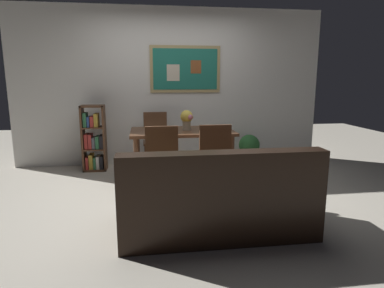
{
  "coord_description": "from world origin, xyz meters",
  "views": [
    {
      "loc": [
        -0.45,
        -4.0,
        1.44
      ],
      "look_at": [
        0.12,
        -0.03,
        0.65
      ],
      "focal_mm": 30.99,
      "sensor_mm": 36.0,
      "label": 1
    }
  ],
  "objects_px": {
    "potted_ivy": "(249,149)",
    "dining_chair_near_left": "(162,156)",
    "dining_table": "(182,137)",
    "bookshelf": "(94,141)",
    "leather_couch": "(216,201)",
    "dining_chair_near_right": "(213,154)",
    "flower_vase": "(187,118)",
    "tv_remote": "(217,130)",
    "dining_chair_far_left": "(156,136)"
  },
  "relations": [
    {
      "from": "dining_chair_near_left",
      "to": "tv_remote",
      "type": "height_order",
      "value": "dining_chair_near_left"
    },
    {
      "from": "bookshelf",
      "to": "flower_vase",
      "type": "height_order",
      "value": "bookshelf"
    },
    {
      "from": "dining_chair_near_left",
      "to": "leather_couch",
      "type": "xyz_separation_m",
      "value": [
        0.46,
        -0.96,
        -0.23
      ]
    },
    {
      "from": "dining_table",
      "to": "tv_remote",
      "type": "relative_size",
      "value": 8.98
    },
    {
      "from": "dining_chair_near_left",
      "to": "leather_couch",
      "type": "height_order",
      "value": "dining_chair_near_left"
    },
    {
      "from": "tv_remote",
      "to": "dining_chair_near_right",
      "type": "bearing_deg",
      "value": -106.62
    },
    {
      "from": "dining_chair_near_right",
      "to": "leather_couch",
      "type": "height_order",
      "value": "dining_chair_near_right"
    },
    {
      "from": "dining_table",
      "to": "potted_ivy",
      "type": "bearing_deg",
      "value": 30.75
    },
    {
      "from": "dining_chair_far_left",
      "to": "leather_couch",
      "type": "height_order",
      "value": "dining_chair_far_left"
    },
    {
      "from": "dining_table",
      "to": "dining_chair_far_left",
      "type": "relative_size",
      "value": 1.57
    },
    {
      "from": "dining_table",
      "to": "leather_couch",
      "type": "xyz_separation_m",
      "value": [
        0.13,
        -1.68,
        -0.32
      ]
    },
    {
      "from": "bookshelf",
      "to": "potted_ivy",
      "type": "distance_m",
      "value": 2.56
    },
    {
      "from": "dining_chair_near_right",
      "to": "bookshelf",
      "type": "relative_size",
      "value": 0.87
    },
    {
      "from": "flower_vase",
      "to": "dining_chair_far_left",
      "type": "bearing_deg",
      "value": 119.46
    },
    {
      "from": "dining_chair_near_right",
      "to": "potted_ivy",
      "type": "xyz_separation_m",
      "value": [
        0.92,
        1.43,
        -0.26
      ]
    },
    {
      "from": "dining_chair_far_left",
      "to": "bookshelf",
      "type": "xyz_separation_m",
      "value": [
        -0.98,
        0.0,
        -0.06
      ]
    },
    {
      "from": "dining_chair_near_left",
      "to": "tv_remote",
      "type": "bearing_deg",
      "value": 36.79
    },
    {
      "from": "dining_table",
      "to": "bookshelf",
      "type": "xyz_separation_m",
      "value": [
        -1.33,
        0.74,
        -0.15
      ]
    },
    {
      "from": "dining_chair_near_right",
      "to": "bookshelf",
      "type": "bearing_deg",
      "value": 138.65
    },
    {
      "from": "dining_chair_near_right",
      "to": "tv_remote",
      "type": "relative_size",
      "value": 5.7
    },
    {
      "from": "dining_chair_near_left",
      "to": "leather_couch",
      "type": "relative_size",
      "value": 0.51
    },
    {
      "from": "dining_chair_near_right",
      "to": "leather_couch",
      "type": "distance_m",
      "value": 1.02
    },
    {
      "from": "dining_chair_near_right",
      "to": "flower_vase",
      "type": "distance_m",
      "value": 0.82
    },
    {
      "from": "dining_table",
      "to": "dining_chair_near_right",
      "type": "bearing_deg",
      "value": -66.27
    },
    {
      "from": "potted_ivy",
      "to": "flower_vase",
      "type": "bearing_deg",
      "value": -147.68
    },
    {
      "from": "bookshelf",
      "to": "potted_ivy",
      "type": "relative_size",
      "value": 1.74
    },
    {
      "from": "dining_chair_near_left",
      "to": "flower_vase",
      "type": "distance_m",
      "value": 0.9
    },
    {
      "from": "tv_remote",
      "to": "dining_table",
      "type": "bearing_deg",
      "value": 166.71
    },
    {
      "from": "leather_couch",
      "to": "bookshelf",
      "type": "distance_m",
      "value": 2.83
    },
    {
      "from": "dining_table",
      "to": "flower_vase",
      "type": "distance_m",
      "value": 0.27
    },
    {
      "from": "dining_chair_near_left",
      "to": "tv_remote",
      "type": "distance_m",
      "value": 1.03
    },
    {
      "from": "dining_chair_far_left",
      "to": "potted_ivy",
      "type": "xyz_separation_m",
      "value": [
        1.58,
        -0.0,
        -0.26
      ]
    },
    {
      "from": "leather_couch",
      "to": "dining_chair_near_left",
      "type": "bearing_deg",
      "value": 115.61
    },
    {
      "from": "leather_couch",
      "to": "bookshelf",
      "type": "xyz_separation_m",
      "value": [
        -1.46,
        2.42,
        0.17
      ]
    },
    {
      "from": "bookshelf",
      "to": "leather_couch",
      "type": "bearing_deg",
      "value": -58.92
    },
    {
      "from": "dining_chair_near_right",
      "to": "potted_ivy",
      "type": "distance_m",
      "value": 1.72
    },
    {
      "from": "dining_chair_near_right",
      "to": "bookshelf",
      "type": "height_order",
      "value": "bookshelf"
    },
    {
      "from": "dining_chair_near_right",
      "to": "bookshelf",
      "type": "distance_m",
      "value": 2.18
    },
    {
      "from": "tv_remote",
      "to": "dining_chair_near_left",
      "type": "bearing_deg",
      "value": -143.21
    },
    {
      "from": "bookshelf",
      "to": "tv_remote",
      "type": "bearing_deg",
      "value": -25.21
    },
    {
      "from": "flower_vase",
      "to": "dining_chair_near_right",
      "type": "bearing_deg",
      "value": -70.95
    },
    {
      "from": "flower_vase",
      "to": "tv_remote",
      "type": "xyz_separation_m",
      "value": [
        0.42,
        -0.11,
        -0.15
      ]
    },
    {
      "from": "tv_remote",
      "to": "dining_chair_far_left",
      "type": "bearing_deg",
      "value": 134.48
    },
    {
      "from": "dining_chair_near_left",
      "to": "bookshelf",
      "type": "bearing_deg",
      "value": 124.37
    },
    {
      "from": "potted_ivy",
      "to": "dining_chair_near_left",
      "type": "bearing_deg",
      "value": -137.0
    },
    {
      "from": "dining_chair_near_right",
      "to": "potted_ivy",
      "type": "relative_size",
      "value": 1.52
    },
    {
      "from": "dining_table",
      "to": "dining_chair_near_left",
      "type": "bearing_deg",
      "value": -114.5
    },
    {
      "from": "leather_couch",
      "to": "flower_vase",
      "type": "xyz_separation_m",
      "value": [
        -0.07,
        1.68,
        0.59
      ]
    },
    {
      "from": "bookshelf",
      "to": "tv_remote",
      "type": "distance_m",
      "value": 2.02
    },
    {
      "from": "dining_chair_near_left",
      "to": "flower_vase",
      "type": "xyz_separation_m",
      "value": [
        0.4,
        0.72,
        0.36
      ]
    }
  ]
}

